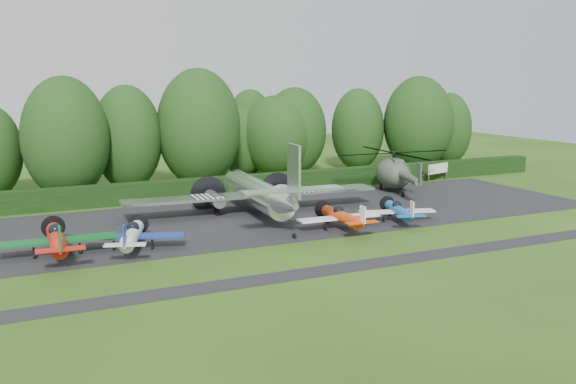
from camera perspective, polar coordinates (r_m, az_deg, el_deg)
name	(u,v)px	position (r m, az deg, el deg)	size (l,w,h in m)	color
ground	(265,251)	(45.36, -2.05, -5.22)	(160.00, 160.00, 0.00)	#234814
apron	(218,222)	(54.41, -6.23, -2.65)	(70.00, 18.00, 0.01)	black
taxiway_verge	(303,274)	(40.14, 1.37, -7.29)	(70.00, 2.00, 0.00)	black
hedgerow	(182,199)	(64.69, -9.44, -0.66)	(90.00, 1.60, 2.00)	black
transport_plane	(259,193)	(55.89, -2.64, -0.09)	(23.16, 17.76, 7.42)	silver
light_plane_red	(57,239)	(45.97, -19.87, -3.99)	(7.97, 8.38, 3.06)	red
light_plane_white	(132,235)	(46.19, -13.70, -3.76)	(7.15, 7.52, 2.75)	silver
light_plane_orange	(342,217)	(51.11, 4.78, -2.21)	(6.88, 7.24, 2.65)	red
light_plane_blue	(399,211)	(54.36, 9.80, -1.65)	(6.42, 6.75, 2.47)	#1A56A0
helicopter	(394,170)	(68.86, 9.41, 1.92)	(13.12, 15.36, 4.23)	#3C4636
sign_board	(438,169)	(76.72, 13.19, 1.97)	(3.68, 0.14, 2.07)	#3F3326
tree_0	(65,138)	(66.95, -19.18, 4.54)	(8.46, 8.46, 12.19)	black
tree_1	(295,131)	(79.81, 0.58, 5.44)	(7.90, 7.90, 10.79)	black
tree_2	(243,141)	(78.87, -4.04, 4.53)	(5.83, 5.83, 8.54)	black
tree_3	(418,123)	(85.35, 11.51, 6.01)	(8.99, 8.99, 12.15)	black
tree_7	(358,129)	(84.36, 6.22, 5.57)	(6.84, 6.84, 10.58)	black
tree_8	(449,129)	(91.00, 14.09, 5.44)	(6.19, 6.19, 9.88)	black
tree_9	(199,128)	(71.25, -7.94, 5.65)	(9.16, 9.16, 13.00)	black
tree_11	(127,138)	(70.56, -14.10, 4.68)	(7.32, 7.32, 11.24)	black
tree_12	(276,136)	(78.46, -1.05, 5.01)	(8.70, 8.70, 9.85)	black
tree_13	(250,131)	(81.20, -3.38, 5.41)	(6.28, 6.28, 10.53)	black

